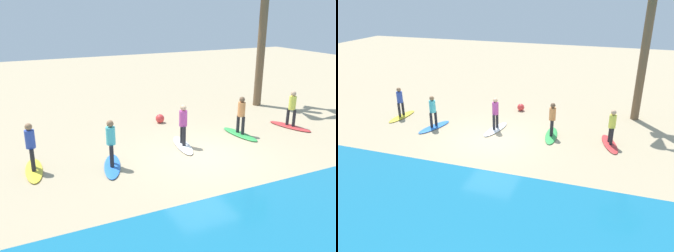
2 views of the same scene
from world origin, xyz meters
TOP-DOWN VIEW (x-y plane):
  - ground_plane at (0.00, 0.00)m, footprint 60.00×60.00m
  - surfboard_red at (-5.44, -1.10)m, footprint 1.11×2.17m
  - surfer_red at (-5.44, -1.10)m, footprint 0.32×0.45m
  - surfboard_green at (-2.66, -1.20)m, footprint 0.76×2.14m
  - surfer_green at (-2.66, -1.20)m, footprint 0.32×0.46m
  - surfboard_white at (0.22, -1.08)m, footprint 0.95×2.17m
  - surfer_white at (0.22, -1.08)m, footprint 0.32×0.45m
  - surfboard_blue at (3.38, -0.36)m, footprint 1.14×2.17m
  - surfer_blue at (3.38, -0.36)m, footprint 0.32×0.45m
  - surfboard_yellow at (5.90, -1.17)m, footprint 0.69×2.13m
  - surfer_yellow at (5.90, -1.17)m, footprint 0.32×0.46m
  - beach_ball at (-0.20, -4.31)m, footprint 0.42×0.42m

SIDE VIEW (x-z plane):
  - ground_plane at x=0.00m, z-range 0.00..0.00m
  - surfboard_red at x=-5.44m, z-range 0.00..0.09m
  - surfboard_green at x=-2.66m, z-range 0.00..0.09m
  - surfboard_white at x=0.22m, z-range 0.00..0.09m
  - surfboard_blue at x=3.38m, z-range 0.00..0.09m
  - surfboard_yellow at x=5.90m, z-range 0.00..0.09m
  - beach_ball at x=-0.20m, z-range 0.00..0.42m
  - surfer_red at x=-5.44m, z-range 0.22..1.86m
  - surfer_green at x=-2.66m, z-range 0.22..1.86m
  - surfer_white at x=0.22m, z-range 0.22..1.86m
  - surfer_blue at x=3.38m, z-range 0.22..1.86m
  - surfer_yellow at x=5.90m, z-range 0.22..1.86m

